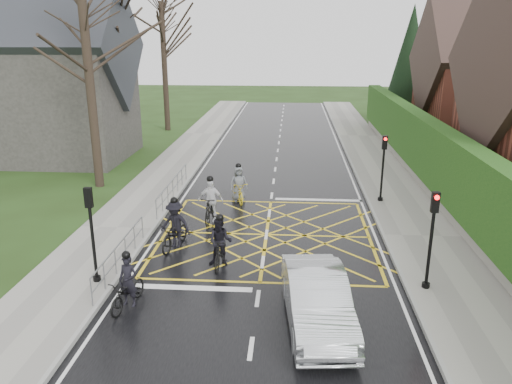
# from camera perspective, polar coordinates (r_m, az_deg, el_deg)

# --- Properties ---
(ground) EXTENTS (120.00, 120.00, 0.00)m
(ground) POSITION_cam_1_polar(r_m,az_deg,el_deg) (19.73, 1.20, -4.90)
(ground) COLOR black
(ground) RESTS_ON ground
(road) EXTENTS (9.00, 80.00, 0.01)m
(road) POSITION_cam_1_polar(r_m,az_deg,el_deg) (19.72, 1.20, -4.89)
(road) COLOR black
(road) RESTS_ON ground
(sidewalk_right) EXTENTS (3.00, 80.00, 0.15)m
(sidewalk_right) POSITION_cam_1_polar(r_m,az_deg,el_deg) (20.33, 18.41, -4.92)
(sidewalk_right) COLOR gray
(sidewalk_right) RESTS_ON ground
(sidewalk_left) EXTENTS (3.00, 80.00, 0.15)m
(sidewalk_left) POSITION_cam_1_polar(r_m,az_deg,el_deg) (20.85, -15.55, -4.09)
(sidewalk_left) COLOR gray
(sidewalk_left) RESTS_ON ground
(stone_wall) EXTENTS (0.50, 38.00, 0.70)m
(stone_wall) POSITION_cam_1_polar(r_m,az_deg,el_deg) (26.17, 19.12, 0.62)
(stone_wall) COLOR slate
(stone_wall) RESTS_ON ground
(hedge) EXTENTS (0.90, 38.00, 2.80)m
(hedge) POSITION_cam_1_polar(r_m,az_deg,el_deg) (25.74, 19.51, 4.35)
(hedge) COLOR #103D12
(hedge) RESTS_ON stone_wall
(house_far) EXTENTS (9.80, 8.80, 10.30)m
(house_far) POSITION_cam_1_polar(r_m,az_deg,el_deg) (38.90, 25.48, 11.22)
(house_far) COLOR brown
(house_far) RESTS_ON ground
(conifer) EXTENTS (4.60, 4.60, 10.00)m
(conifer) POSITION_cam_1_polar(r_m,az_deg,el_deg) (45.36, 17.14, 13.59)
(conifer) COLOR black
(conifer) RESTS_ON ground
(church) EXTENTS (8.80, 7.80, 11.00)m
(church) POSITION_cam_1_polar(r_m,az_deg,el_deg) (33.58, -21.85, 11.88)
(church) COLOR #2D2B28
(church) RESTS_ON ground
(tree_near) EXTENTS (9.24, 9.24, 11.44)m
(tree_near) POSITION_cam_1_polar(r_m,az_deg,el_deg) (26.16, -19.03, 17.48)
(tree_near) COLOR black
(tree_near) RESTS_ON ground
(tree_mid) EXTENTS (10.08, 10.08, 12.48)m
(tree_mid) POSITION_cam_1_polar(r_m,az_deg,el_deg) (34.02, -15.42, 18.81)
(tree_mid) COLOR black
(tree_mid) RESTS_ON ground
(tree_far) EXTENTS (8.40, 8.40, 10.40)m
(tree_far) POSITION_cam_1_polar(r_m,az_deg,el_deg) (41.48, -10.58, 16.80)
(tree_far) COLOR black
(tree_far) RESTS_ON ground
(railing_south) EXTENTS (0.05, 5.04, 1.03)m
(railing_south) POSITION_cam_1_polar(r_m,az_deg,el_deg) (17.11, -15.27, -6.36)
(railing_south) COLOR slate
(railing_south) RESTS_ON ground
(railing_north) EXTENTS (0.05, 6.04, 1.03)m
(railing_north) POSITION_cam_1_polar(r_m,az_deg,el_deg) (23.86, -9.51, 0.88)
(railing_north) COLOR slate
(railing_north) RESTS_ON ground
(traffic_light_ne) EXTENTS (0.24, 0.31, 3.21)m
(traffic_light_ne) POSITION_cam_1_polar(r_m,az_deg,el_deg) (23.54, 14.27, 2.55)
(traffic_light_ne) COLOR black
(traffic_light_ne) RESTS_ON ground
(traffic_light_se) EXTENTS (0.24, 0.31, 3.21)m
(traffic_light_se) POSITION_cam_1_polar(r_m,az_deg,el_deg) (15.76, 19.34, -5.38)
(traffic_light_se) COLOR black
(traffic_light_se) RESTS_ON ground
(traffic_light_sw) EXTENTS (0.24, 0.31, 3.21)m
(traffic_light_sw) POSITION_cam_1_polar(r_m,az_deg,el_deg) (16.08, -18.18, -4.80)
(traffic_light_sw) COLOR black
(traffic_light_sw) RESTS_ON ground
(cyclist_rear) EXTENTS (1.00, 1.85, 1.71)m
(cyclist_rear) POSITION_cam_1_polar(r_m,az_deg,el_deg) (15.04, -14.42, -10.70)
(cyclist_rear) COLOR black
(cyclist_rear) RESTS_ON ground
(cyclist_back) EXTENTS (0.85, 1.87, 1.85)m
(cyclist_back) POSITION_cam_1_polar(r_m,az_deg,el_deg) (16.98, -4.11, -6.23)
(cyclist_back) COLOR black
(cyclist_back) RESTS_ON ground
(cyclist_mid) EXTENTS (1.27, 2.11, 1.95)m
(cyclist_mid) POSITION_cam_1_polar(r_m,az_deg,el_deg) (18.57, -9.23, -4.24)
(cyclist_mid) COLOR black
(cyclist_mid) RESTS_ON ground
(cyclist_front) EXTENTS (1.09, 2.01, 1.98)m
(cyclist_front) POSITION_cam_1_polar(r_m,az_deg,el_deg) (20.94, -5.22, -1.48)
(cyclist_front) COLOR black
(cyclist_front) RESTS_ON ground
(cyclist_lead) EXTENTS (1.21, 2.00, 1.84)m
(cyclist_lead) POSITION_cam_1_polar(r_m,az_deg,el_deg) (23.44, -2.02, 0.43)
(cyclist_lead) COLOR #B79D16
(cyclist_lead) RESTS_ON ground
(car) EXTENTS (2.03, 4.66, 1.49)m
(car) POSITION_cam_1_polar(r_m,az_deg,el_deg) (13.78, 6.99, -12.11)
(car) COLOR silver
(car) RESTS_ON ground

